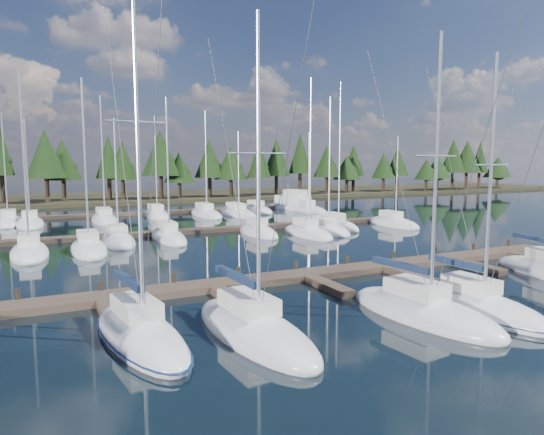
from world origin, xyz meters
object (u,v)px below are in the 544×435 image
front_sailboat_4 (476,307)px  front_sailboat_3 (422,312)px  front_sailboat_2 (253,329)px  main_dock (308,277)px  motor_yacht_right (293,206)px  front_sailboat_1 (140,334)px

front_sailboat_4 → front_sailboat_3: bearing=168.4°
front_sailboat_2 → front_sailboat_3: front_sailboat_2 is taller
main_dock → motor_yacht_right: (20.27, 39.99, 0.34)m
front_sailboat_1 → front_sailboat_4: bearing=-12.1°
main_dock → front_sailboat_1: 12.72m
front_sailboat_1 → front_sailboat_3: 12.88m
front_sailboat_3 → front_sailboat_2: bearing=171.2°
front_sailboat_2 → front_sailboat_3: size_ratio=1.01×
main_dock → front_sailboat_3: bearing=-81.5°
front_sailboat_4 → motor_yacht_right: (16.11, 49.12, 0.26)m
front_sailboat_1 → motor_yacht_right: (31.58, 45.80, 0.24)m
main_dock → front_sailboat_4: front_sailboat_4 is taller
main_dock → front_sailboat_3: 8.64m
motor_yacht_right → front_sailboat_2: bearing=-119.9°
front_sailboat_1 → front_sailboat_2: 4.66m
main_dock → front_sailboat_4: 10.03m
front_sailboat_1 → front_sailboat_3: size_ratio=1.17×
front_sailboat_1 → main_dock: bearing=27.2°
front_sailboat_3 → main_dock: bearing=98.5°
main_dock → front_sailboat_2: bearing=-133.4°
motor_yacht_right → main_dock: bearing=-116.9°
front_sailboat_3 → front_sailboat_4: (2.87, -0.59, 0.00)m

